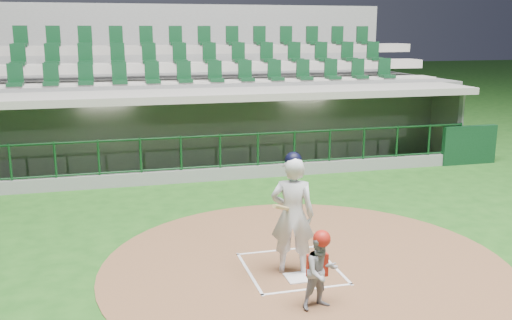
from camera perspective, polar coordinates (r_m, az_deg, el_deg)
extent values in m
plane|color=#1B4A15|center=(10.35, 3.01, -10.21)|extent=(120.00, 120.00, 0.00)
cylinder|color=brown|center=(10.26, 4.97, -10.41)|extent=(7.20, 7.20, 0.01)
cube|color=silver|center=(9.73, 4.29, -11.64)|extent=(0.43, 0.43, 0.02)
cube|color=silver|center=(9.89, -0.68, -11.23)|extent=(0.05, 1.80, 0.01)
cube|color=white|center=(10.32, 7.56, -10.26)|extent=(0.05, 1.80, 0.01)
cube|color=white|center=(10.83, 2.11, -9.03)|extent=(1.55, 0.05, 0.01)
cube|color=white|center=(9.35, 5.21, -12.76)|extent=(1.55, 0.05, 0.01)
cube|color=slate|center=(17.43, -4.54, -2.49)|extent=(15.00, 3.00, 0.10)
cube|color=slate|center=(18.67, -5.50, 2.92)|extent=(15.00, 0.20, 2.70)
cube|color=beige|center=(18.51, -5.46, 3.62)|extent=(13.50, 0.04, 0.90)
cube|color=slate|center=(19.83, 17.25, 2.99)|extent=(0.20, 3.00, 2.70)
cube|color=gray|center=(16.66, -4.56, 6.78)|extent=(15.40, 3.50, 0.20)
cube|color=slate|center=(15.78, -3.57, -1.48)|extent=(15.00, 0.15, 0.40)
cube|color=black|center=(15.47, -3.66, 4.18)|extent=(15.00, 0.01, 0.95)
cube|color=brown|center=(18.37, -5.15, -0.82)|extent=(12.75, 0.40, 0.45)
cube|color=white|center=(16.66, -14.97, 5.94)|extent=(1.30, 0.35, 0.04)
cube|color=white|center=(17.69, 4.97, 6.70)|extent=(1.30, 0.35, 0.04)
cube|color=black|center=(18.74, 20.54, 1.42)|extent=(1.80, 0.18, 1.20)
imported|color=#9C1610|center=(18.04, -19.56, 0.41)|extent=(1.27, 0.89, 1.79)
imported|color=#A01116|center=(17.64, -12.97, 0.31)|extent=(1.03, 0.63, 1.64)
imported|color=#A91215|center=(18.13, -1.75, 1.19)|extent=(0.91, 0.62, 1.77)
imported|color=#AF1D12|center=(19.83, 11.41, 1.75)|extent=(1.58, 1.06, 1.63)
cube|color=slate|center=(20.23, -6.29, 4.53)|extent=(17.00, 6.50, 2.50)
cube|color=#A9A298|center=(18.62, -5.67, 7.40)|extent=(16.60, 0.95, 0.30)
cube|color=#ABA49A|center=(19.52, -6.16, 9.25)|extent=(16.60, 0.95, 0.30)
cube|color=gray|center=(20.43, -6.61, 10.95)|extent=(16.60, 0.95, 0.30)
cube|color=gray|center=(23.39, -7.62, 9.00)|extent=(17.00, 0.25, 5.05)
imported|color=silver|center=(9.62, 3.67, -5.54)|extent=(0.86, 0.71, 2.02)
sphere|color=black|center=(9.36, 3.76, -0.02)|extent=(0.28, 0.28, 0.28)
cylinder|color=tan|center=(9.25, 2.71, -4.80)|extent=(0.58, 0.79, 0.39)
imported|color=#95959A|center=(8.60, 6.51, -11.06)|extent=(0.62, 0.52, 1.13)
sphere|color=#B11C13|center=(8.40, 6.60, -7.83)|extent=(0.26, 0.26, 0.26)
cube|color=#B11F13|center=(8.71, 6.15, -10.43)|extent=(0.32, 0.10, 0.35)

